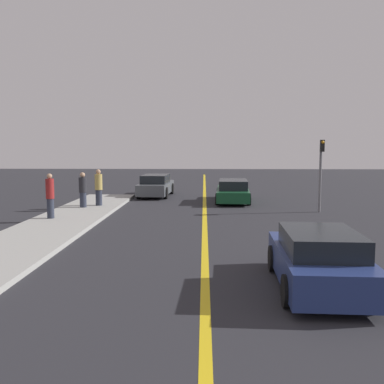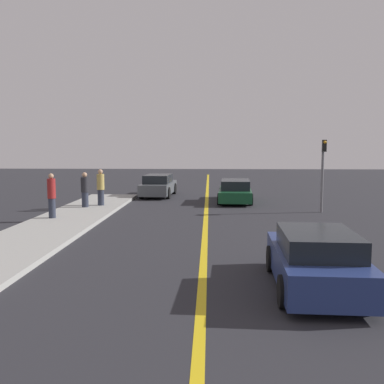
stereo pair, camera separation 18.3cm
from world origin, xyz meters
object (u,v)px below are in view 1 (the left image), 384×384
at_px(car_far_distant, 156,186).
at_px(pedestrian_by_sign, 99,187).
at_px(car_near_right_lane, 318,260).
at_px(pedestrian_mid_group, 50,196).
at_px(traffic_light, 321,167).
at_px(car_ahead_center, 233,191).
at_px(pedestrian_far_standing, 83,190).

relative_size(car_far_distant, pedestrian_by_sign, 2.49).
relative_size(car_near_right_lane, pedestrian_by_sign, 2.20).
height_order(pedestrian_mid_group, traffic_light, traffic_light).
bearing_deg(car_ahead_center, pedestrian_mid_group, -136.72).
distance_m(car_far_distant, pedestrian_mid_group, 9.87).
distance_m(car_far_distant, pedestrian_far_standing, 6.70).
bearing_deg(car_near_right_lane, pedestrian_mid_group, 139.93).
xyz_separation_m(pedestrian_mid_group, pedestrian_by_sign, (1.04, 3.93, -0.02)).
bearing_deg(pedestrian_far_standing, car_ahead_center, 24.66).
relative_size(pedestrian_by_sign, traffic_light, 0.53).
relative_size(pedestrian_mid_group, pedestrian_by_sign, 1.02).
height_order(pedestrian_by_sign, traffic_light, traffic_light).
distance_m(car_near_right_lane, pedestrian_by_sign, 14.33).
height_order(car_far_distant, traffic_light, traffic_light).
distance_m(pedestrian_far_standing, traffic_light, 11.44).
bearing_deg(pedestrian_by_sign, car_near_right_lane, -57.06).
xyz_separation_m(car_far_distant, pedestrian_far_standing, (-2.88, -6.04, 0.34)).
relative_size(pedestrian_mid_group, pedestrian_far_standing, 1.09).
xyz_separation_m(pedestrian_far_standing, traffic_light, (11.38, -0.31, 1.13)).
xyz_separation_m(car_near_right_lane, car_ahead_center, (-0.87, 14.80, -0.03)).
bearing_deg(pedestrian_mid_group, pedestrian_by_sign, 75.21).
distance_m(car_near_right_lane, car_far_distant, 18.24).
bearing_deg(car_ahead_center, pedestrian_by_sign, -154.98).
height_order(car_near_right_lane, traffic_light, traffic_light).
height_order(car_ahead_center, pedestrian_mid_group, pedestrian_mid_group).
relative_size(car_near_right_lane, car_ahead_center, 0.84).
bearing_deg(pedestrian_far_standing, pedestrian_mid_group, -97.54).
relative_size(car_far_distant, pedestrian_mid_group, 2.45).
xyz_separation_m(car_ahead_center, traffic_light, (3.85, -3.76, 1.53)).
bearing_deg(pedestrian_by_sign, car_ahead_center, 21.86).
xyz_separation_m(car_near_right_lane, pedestrian_by_sign, (-7.79, 12.02, 0.43)).
bearing_deg(car_ahead_center, pedestrian_far_standing, -152.18).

